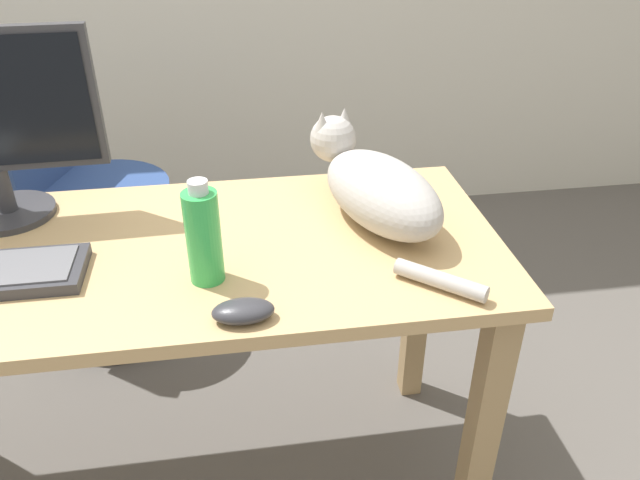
{
  "coord_description": "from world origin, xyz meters",
  "views": [
    {
      "loc": [
        0.2,
        -1.13,
        1.42
      ],
      "look_at": [
        0.35,
        -0.11,
        0.79
      ],
      "focal_mm": 34.87,
      "sensor_mm": 36.0,
      "label": 1
    }
  ],
  "objects_px": {
    "office_chair": "(92,221)",
    "cat": "(376,187)",
    "water_bottle": "(203,236)",
    "computer_mouse": "(243,311)"
  },
  "relations": [
    {
      "from": "office_chair",
      "to": "cat",
      "type": "bearing_deg",
      "value": -41.4
    },
    {
      "from": "office_chair",
      "to": "computer_mouse",
      "type": "relative_size",
      "value": 8.51
    },
    {
      "from": "office_chair",
      "to": "cat",
      "type": "distance_m",
      "value": 1.12
    },
    {
      "from": "computer_mouse",
      "to": "water_bottle",
      "type": "distance_m",
      "value": 0.17
    },
    {
      "from": "cat",
      "to": "computer_mouse",
      "type": "xyz_separation_m",
      "value": [
        -0.31,
        -0.32,
        -0.06
      ]
    },
    {
      "from": "cat",
      "to": "computer_mouse",
      "type": "height_order",
      "value": "cat"
    },
    {
      "from": "office_chair",
      "to": "computer_mouse",
      "type": "height_order",
      "value": "office_chair"
    },
    {
      "from": "office_chair",
      "to": "computer_mouse",
      "type": "distance_m",
      "value": 1.16
    },
    {
      "from": "office_chair",
      "to": "water_bottle",
      "type": "distance_m",
      "value": 1.05
    },
    {
      "from": "water_bottle",
      "to": "office_chair",
      "type": "bearing_deg",
      "value": 115.4
    }
  ]
}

